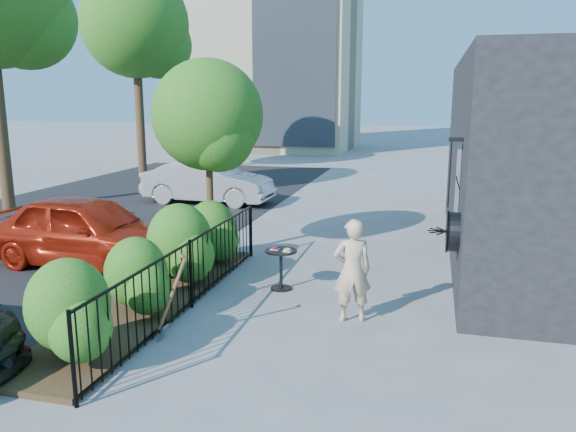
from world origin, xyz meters
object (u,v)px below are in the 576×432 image
(patio_tree, at_px, (210,122))
(shovel, at_px, (170,302))
(car_red, at_px, (88,231))
(car_silver, at_px, (208,182))
(woman, at_px, (352,271))
(street_tree_far, at_px, (136,30))
(cafe_table, at_px, (281,262))

(patio_tree, relative_size, shovel, 3.10)
(car_red, relative_size, car_silver, 1.02)
(woman, bearing_deg, shovel, 12.67)
(woman, height_order, car_silver, woman)
(patio_tree, xyz_separation_m, street_tree_far, (-7.70, 11.20, 3.15))
(car_red, distance_m, car_silver, 6.82)
(patio_tree, relative_size, woman, 2.56)
(cafe_table, bearing_deg, car_red, 174.38)
(patio_tree, distance_m, street_tree_far, 13.95)
(street_tree_far, xyz_separation_m, woman, (10.93, -13.85, -5.15))
(car_red, bearing_deg, patio_tree, -56.27)
(street_tree_far, relative_size, cafe_table, 11.20)
(woman, xyz_separation_m, shovel, (-2.25, -1.32, -0.21))
(cafe_table, distance_m, shovel, 2.56)
(cafe_table, xyz_separation_m, woman, (1.37, -1.09, 0.29))
(patio_tree, distance_m, woman, 4.63)
(street_tree_far, relative_size, car_red, 2.01)
(cafe_table, distance_m, car_silver, 8.40)
(cafe_table, height_order, car_silver, car_silver)
(street_tree_far, bearing_deg, car_silver, -46.57)
(patio_tree, bearing_deg, car_silver, 113.37)
(patio_tree, bearing_deg, woman, -39.38)
(cafe_table, xyz_separation_m, car_silver, (-4.30, 7.21, 0.19))
(shovel, bearing_deg, car_red, 138.00)
(cafe_table, height_order, shovel, shovel)
(cafe_table, height_order, woman, woman)
(street_tree_far, height_order, car_silver, street_tree_far)
(car_silver, bearing_deg, street_tree_far, 45.42)
(patio_tree, xyz_separation_m, woman, (3.23, -2.65, -1.99))
(shovel, bearing_deg, cafe_table, 69.81)
(cafe_table, distance_m, woman, 1.77)
(street_tree_far, relative_size, car_silver, 2.04)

